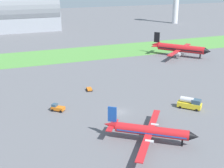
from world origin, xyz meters
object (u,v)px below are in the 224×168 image
object	(u,v)px
baggage_cart_midfield	(89,89)
pushback_tug_by_runway	(57,108)
airplane_foreground_turboprop	(150,131)
airplane_parked_jet_far	(180,48)
fuel_truck_near_gate	(190,103)

from	to	relation	value
baggage_cart_midfield	pushback_tug_by_runway	xyz separation A→B (m)	(-12.95, -12.01, 0.34)
baggage_cart_midfield	airplane_foreground_turboprop	bearing A→B (deg)	10.10
baggage_cart_midfield	airplane_parked_jet_far	bearing A→B (deg)	124.86
fuel_truck_near_gate	airplane_foreground_turboprop	bearing A→B (deg)	-99.65
airplane_parked_jet_far	pushback_tug_by_runway	size ratio (longest dim) A/B	6.20
airplane_parked_jet_far	baggage_cart_midfield	world-z (taller)	airplane_parked_jet_far
fuel_truck_near_gate	baggage_cart_midfield	xyz separation A→B (m)	(-21.74, 24.04, -1.01)
airplane_foreground_turboprop	baggage_cart_midfield	distance (m)	36.46
airplane_parked_jet_far	fuel_truck_near_gate	distance (m)	61.56
fuel_truck_near_gate	airplane_parked_jet_far	bearing A→B (deg)	107.30
airplane_foreground_turboprop	pushback_tug_by_runway	world-z (taller)	airplane_foreground_turboprop
fuel_truck_near_gate	pushback_tug_by_runway	world-z (taller)	fuel_truck_near_gate
fuel_truck_near_gate	pushback_tug_by_runway	distance (m)	36.72
airplane_foreground_turboprop	pushback_tug_by_runway	size ratio (longest dim) A/B	5.29
airplane_parked_jet_far	pushback_tug_by_runway	world-z (taller)	airplane_parked_jet_far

